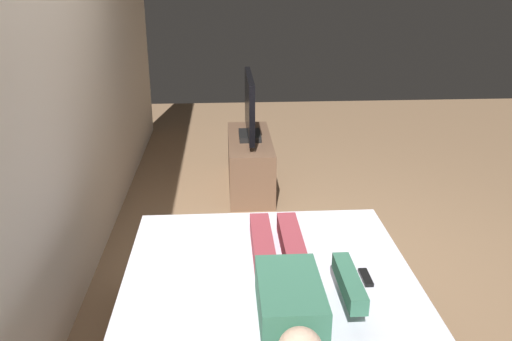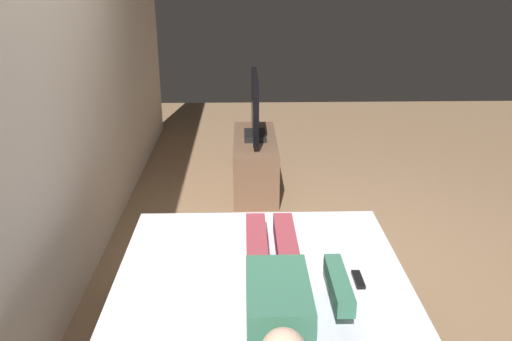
# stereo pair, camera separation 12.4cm
# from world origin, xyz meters

# --- Properties ---
(ground_plane) EXTENTS (10.00, 10.00, 0.00)m
(ground_plane) POSITION_xyz_m (0.00, 0.00, 0.00)
(ground_plane) COLOR #8C6B4C
(back_wall) EXTENTS (6.40, 0.10, 2.80)m
(back_wall) POSITION_xyz_m (0.40, 1.53, 1.40)
(back_wall) COLOR beige
(back_wall) RESTS_ON ground
(person) EXTENTS (1.26, 0.46, 0.18)m
(person) POSITION_xyz_m (-1.03, 0.26, 0.62)
(person) COLOR #387056
(person) RESTS_ON bed
(remote) EXTENTS (0.15, 0.04, 0.02)m
(remote) POSITION_xyz_m (-0.88, -0.14, 0.55)
(remote) COLOR black
(remote) RESTS_ON bed
(tv_stand) EXTENTS (1.10, 0.40, 0.50)m
(tv_stand) POSITION_xyz_m (1.60, 0.31, 0.25)
(tv_stand) COLOR brown
(tv_stand) RESTS_ON ground
(tv) EXTENTS (0.88, 0.20, 0.59)m
(tv) POSITION_xyz_m (1.60, 0.31, 0.78)
(tv) COLOR black
(tv) RESTS_ON tv_stand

